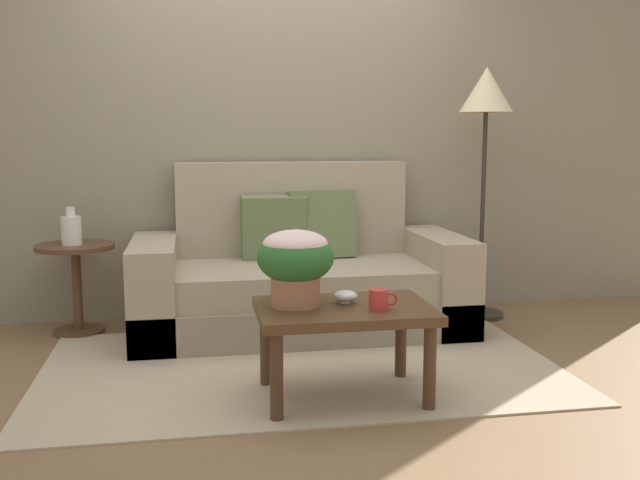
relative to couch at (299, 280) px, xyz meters
The scene contains 11 objects.
ground_plane 0.85m from the couch, 97.92° to the right, with size 14.00×14.00×0.00m, color brown.
wall_back 1.24m from the couch, 102.48° to the left, with size 6.40×0.12×2.88m, color gray.
area_rug 0.84m from the couch, 98.07° to the right, with size 2.68×1.63×0.01m, color tan.
couch is the anchor object (origin of this frame).
coffee_table 1.24m from the couch, 88.95° to the right, with size 0.80×0.56×0.44m.
side_table 1.37m from the couch, behind, with size 0.47×0.47×0.56m.
floor_lamp 1.64m from the couch, ahead, with size 0.35×0.35×1.65m.
potted_plant 1.26m from the couch, 99.30° to the right, with size 0.35×0.35×0.35m.
coffee_mug 1.36m from the couch, 83.03° to the right, with size 0.13×0.09×0.09m.
snack_bowl 1.20m from the couch, 88.08° to the right, with size 0.11×0.11×0.06m.
table_vase 1.43m from the couch, behind, with size 0.12×0.12×0.23m.
Camera 1 is at (-0.55, -3.59, 1.22)m, focal length 40.23 mm.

